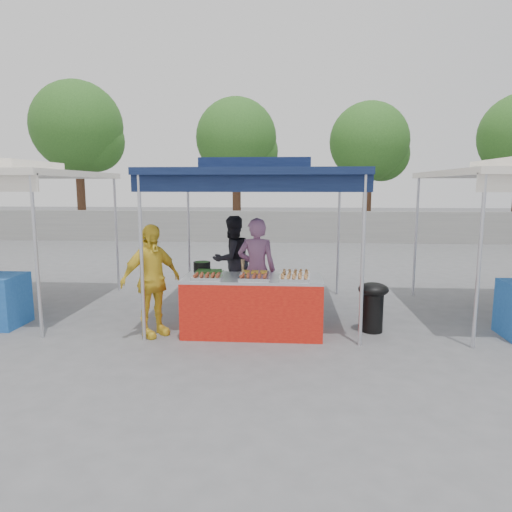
# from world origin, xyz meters

# --- Properties ---
(ground_plane) EXTENTS (80.00, 80.00, 0.00)m
(ground_plane) POSITION_xyz_m (0.00, 0.00, 0.00)
(ground_plane) COLOR slate
(back_wall) EXTENTS (40.00, 0.25, 1.20)m
(back_wall) POSITION_xyz_m (0.00, 11.00, 0.60)
(back_wall) COLOR gray
(back_wall) RESTS_ON ground_plane
(main_canopy) EXTENTS (3.20, 3.20, 2.57)m
(main_canopy) POSITION_xyz_m (0.00, 0.97, 2.37)
(main_canopy) COLOR silver
(main_canopy) RESTS_ON ground_plane
(tree_0) EXTENTS (3.82, 3.82, 6.57)m
(tree_0) POSITION_xyz_m (-8.36, 12.89, 4.49)
(tree_0) COLOR #482B1B
(tree_0) RESTS_ON ground_plane
(tree_1) EXTENTS (3.48, 3.41, 5.86)m
(tree_1) POSITION_xyz_m (-1.59, 13.26, 4.01)
(tree_1) COLOR #482B1B
(tree_1) RESTS_ON ground_plane
(tree_2) EXTENTS (3.35, 3.26, 5.61)m
(tree_2) POSITION_xyz_m (3.96, 13.17, 3.83)
(tree_2) COLOR #482B1B
(tree_2) RESTS_ON ground_plane
(vendor_table) EXTENTS (2.00, 0.80, 0.85)m
(vendor_table) POSITION_xyz_m (0.00, -0.10, 0.43)
(vendor_table) COLOR red
(vendor_table) RESTS_ON ground_plane
(food_tray_fl) EXTENTS (0.42, 0.30, 0.07)m
(food_tray_fl) POSITION_xyz_m (-0.62, -0.33, 0.88)
(food_tray_fl) COLOR silver
(food_tray_fl) RESTS_ON vendor_table
(food_tray_fm) EXTENTS (0.42, 0.30, 0.07)m
(food_tray_fm) POSITION_xyz_m (0.04, -0.33, 0.88)
(food_tray_fm) COLOR silver
(food_tray_fm) RESTS_ON vendor_table
(food_tray_fr) EXTENTS (0.42, 0.30, 0.07)m
(food_tray_fr) POSITION_xyz_m (0.60, -0.33, 0.88)
(food_tray_fr) COLOR silver
(food_tray_fr) RESTS_ON vendor_table
(food_tray_bl) EXTENTS (0.42, 0.30, 0.07)m
(food_tray_bl) POSITION_xyz_m (-0.66, -0.02, 0.88)
(food_tray_bl) COLOR silver
(food_tray_bl) RESTS_ON vendor_table
(food_tray_bm) EXTENTS (0.42, 0.30, 0.07)m
(food_tray_bm) POSITION_xyz_m (0.02, 0.00, 0.88)
(food_tray_bm) COLOR silver
(food_tray_bm) RESTS_ON vendor_table
(food_tray_br) EXTENTS (0.42, 0.30, 0.07)m
(food_tray_br) POSITION_xyz_m (0.62, -0.01, 0.88)
(food_tray_br) COLOR silver
(food_tray_br) RESTS_ON vendor_table
(cooking_pot) EXTENTS (0.26, 0.26, 0.15)m
(cooking_pot) POSITION_xyz_m (-0.81, 0.26, 0.93)
(cooking_pot) COLOR black
(cooking_pot) RESTS_ON vendor_table
(skewer_cup) EXTENTS (0.07, 0.07, 0.09)m
(skewer_cup) POSITION_xyz_m (-0.13, -0.22, 0.89)
(skewer_cup) COLOR silver
(skewer_cup) RESTS_ON vendor_table
(wok_burner) EXTENTS (0.45, 0.45, 0.75)m
(wok_burner) POSITION_xyz_m (1.77, 0.12, 0.44)
(wok_burner) COLOR black
(wok_burner) RESTS_ON ground_plane
(crate_left) EXTENTS (0.48, 0.34, 0.29)m
(crate_left) POSITION_xyz_m (-0.39, 0.41, 0.14)
(crate_left) COLOR #163DB4
(crate_left) RESTS_ON ground_plane
(crate_right) EXTENTS (0.47, 0.33, 0.28)m
(crate_right) POSITION_xyz_m (0.37, 0.62, 0.14)
(crate_right) COLOR #163DB4
(crate_right) RESTS_ON ground_plane
(crate_stacked) EXTENTS (0.46, 0.32, 0.27)m
(crate_stacked) POSITION_xyz_m (0.37, 0.62, 0.42)
(crate_stacked) COLOR #163DB4
(crate_stacked) RESTS_ON crate_right
(vendor_woman) EXTENTS (0.63, 0.43, 1.66)m
(vendor_woman) POSITION_xyz_m (0.01, 0.57, 0.83)
(vendor_woman) COLOR #99618D
(vendor_woman) RESTS_ON ground_plane
(helper_man) EXTENTS (1.00, 0.97, 1.62)m
(helper_man) POSITION_xyz_m (-0.52, 1.70, 0.81)
(helper_man) COLOR black
(helper_man) RESTS_ON ground_plane
(customer_person) EXTENTS (0.93, 0.98, 1.62)m
(customer_person) POSITION_xyz_m (-1.44, -0.28, 0.81)
(customer_person) COLOR yellow
(customer_person) RESTS_ON ground_plane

